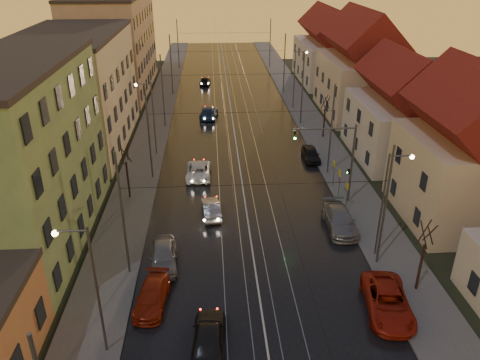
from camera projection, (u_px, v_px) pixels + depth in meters
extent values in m
cube|color=black|center=(233.00, 123.00, 60.29)|extent=(16.00, 120.00, 0.04)
cube|color=#4C4C4C|center=(155.00, 124.00, 59.70)|extent=(4.00, 120.00, 0.15)
cube|color=#4C4C4C|center=(310.00, 121.00, 60.84)|extent=(4.00, 120.00, 0.15)
cube|color=gray|center=(216.00, 123.00, 60.15)|extent=(0.06, 120.00, 0.03)
cube|color=gray|center=(227.00, 123.00, 60.23)|extent=(0.06, 120.00, 0.03)
cube|color=gray|center=(239.00, 122.00, 60.32)|extent=(0.06, 120.00, 0.03)
cube|color=gray|center=(250.00, 122.00, 60.40)|extent=(0.06, 120.00, 0.03)
cube|color=#5D7F50|center=(4.00, 160.00, 33.13)|extent=(10.00, 18.00, 13.00)
cube|color=beige|center=(76.00, 92.00, 51.30)|extent=(10.00, 20.00, 12.00)
cube|color=#9A7D63|center=(114.00, 44.00, 72.41)|extent=(10.00, 24.00, 14.00)
cube|color=beige|center=(461.00, 179.00, 37.29)|extent=(8.50, 10.00, 7.00)
pyramid|color=#5E1515|center=(475.00, 114.00, 34.93)|extent=(8.67, 10.20, 3.80)
cube|color=beige|center=(399.00, 130.00, 49.18)|extent=(9.00, 12.00, 6.00)
pyramid|color=#5E1515|center=(406.00, 86.00, 47.17)|extent=(9.18, 12.24, 3.20)
cube|color=beige|center=(359.00, 86.00, 62.32)|extent=(9.00, 14.00, 7.50)
pyramid|color=#5E1515|center=(364.00, 42.00, 59.81)|extent=(9.18, 14.28, 4.00)
cube|color=beige|center=(327.00, 62.00, 78.70)|extent=(9.00, 16.00, 6.50)
pyramid|color=#5E1515|center=(330.00, 31.00, 76.52)|extent=(9.18, 16.32, 3.50)
cylinder|color=#595B60|center=(123.00, 216.00, 30.02)|extent=(0.16, 0.16, 9.00)
cylinder|color=#595B60|center=(385.00, 208.00, 30.99)|extent=(0.16, 0.16, 9.00)
cylinder|color=#595B60|center=(149.00, 135.00, 43.48)|extent=(0.16, 0.16, 9.00)
cylinder|color=#595B60|center=(331.00, 131.00, 44.46)|extent=(0.16, 0.16, 9.00)
cylinder|color=#595B60|center=(163.00, 92.00, 56.95)|extent=(0.16, 0.16, 9.00)
cylinder|color=#595B60|center=(302.00, 90.00, 57.93)|extent=(0.16, 0.16, 9.00)
cylinder|color=#595B60|center=(171.00, 65.00, 70.42)|extent=(0.16, 0.16, 9.00)
cylinder|color=#595B60|center=(284.00, 64.00, 71.39)|extent=(0.16, 0.16, 9.00)
cylinder|color=#595B60|center=(178.00, 45.00, 86.58)|extent=(0.16, 0.16, 9.00)
cylinder|color=#595B60|center=(270.00, 43.00, 87.55)|extent=(0.16, 0.16, 9.00)
cylinder|color=#595B60|center=(98.00, 294.00, 23.94)|extent=(0.14, 0.14, 8.00)
cylinder|color=#595B60|center=(70.00, 231.00, 22.23)|extent=(1.60, 0.10, 0.10)
sphere|color=#FFD88C|center=(55.00, 233.00, 22.24)|extent=(0.32, 0.32, 0.32)
cylinder|color=#595B60|center=(382.00, 207.00, 32.12)|extent=(0.14, 0.14, 8.00)
cylinder|color=#595B60|center=(402.00, 156.00, 30.50)|extent=(1.60, 0.10, 0.10)
sphere|color=#FFD88C|center=(412.00, 157.00, 30.59)|extent=(0.32, 0.32, 0.32)
cylinder|color=#595B60|center=(154.00, 119.00, 49.08)|extent=(0.14, 0.14, 8.00)
cylinder|color=#595B60|center=(143.00, 84.00, 47.37)|extent=(1.60, 0.10, 0.10)
sphere|color=#FFD88C|center=(136.00, 85.00, 47.37)|extent=(0.32, 0.32, 0.32)
cylinder|color=#595B60|center=(294.00, 80.00, 64.44)|extent=(0.14, 0.14, 8.00)
cylinder|color=#595B60|center=(302.00, 52.00, 62.83)|extent=(1.60, 0.10, 0.10)
sphere|color=#FFD88C|center=(307.00, 52.00, 62.91)|extent=(0.32, 0.32, 0.32)
cylinder|color=#595B60|center=(352.00, 165.00, 39.49)|extent=(0.20, 0.20, 7.20)
cylinder|color=#595B60|center=(324.00, 129.00, 37.90)|extent=(5.20, 0.14, 0.14)
imported|color=black|center=(295.00, 136.00, 38.02)|extent=(0.15, 0.18, 0.90)
sphere|color=#19FF3F|center=(295.00, 138.00, 37.98)|extent=(0.20, 0.20, 0.20)
cylinder|color=black|center=(128.00, 181.00, 41.00)|extent=(0.18, 0.18, 3.50)
cylinder|color=black|center=(128.00, 153.00, 39.98)|extent=(0.37, 0.92, 1.61)
cylinder|color=black|center=(124.00, 153.00, 40.09)|extent=(0.91, 0.40, 1.61)
cylinder|color=black|center=(122.00, 154.00, 39.80)|extent=(0.37, 0.92, 1.61)
cylinder|color=black|center=(126.00, 155.00, 39.70)|extent=(0.84, 0.54, 1.62)
cylinder|color=black|center=(420.00, 268.00, 29.59)|extent=(0.18, 0.18, 3.50)
cylinder|color=black|center=(430.00, 233.00, 28.57)|extent=(0.37, 0.92, 1.61)
cylinder|color=black|center=(424.00, 232.00, 28.68)|extent=(0.91, 0.40, 1.61)
cylinder|color=black|center=(424.00, 235.00, 28.39)|extent=(0.37, 0.92, 1.61)
cylinder|color=black|center=(430.00, 236.00, 28.29)|extent=(0.84, 0.54, 1.62)
cylinder|color=black|center=(324.00, 124.00, 54.74)|extent=(0.18, 0.18, 3.50)
cylinder|color=black|center=(328.00, 102.00, 53.72)|extent=(0.37, 0.92, 1.61)
cylinder|color=black|center=(324.00, 102.00, 53.83)|extent=(0.91, 0.40, 1.61)
cylinder|color=black|center=(324.00, 103.00, 53.54)|extent=(0.37, 0.92, 1.61)
cylinder|color=black|center=(327.00, 103.00, 53.44)|extent=(0.84, 0.54, 1.62)
imported|color=black|center=(209.00, 336.00, 25.63)|extent=(2.10, 4.66, 1.55)
imported|color=gray|center=(211.00, 208.00, 38.75)|extent=(1.76, 4.06, 1.30)
imported|color=silver|center=(198.00, 170.00, 45.53)|extent=(2.38, 5.05, 1.39)
imported|color=navy|center=(209.00, 112.00, 61.98)|extent=(2.71, 5.35, 1.49)
imported|color=black|center=(205.00, 81.00, 77.59)|extent=(1.95, 4.02, 1.32)
imported|color=maroon|center=(152.00, 296.00, 28.84)|extent=(2.22, 4.52, 1.27)
imported|color=gray|center=(163.00, 256.00, 32.48)|extent=(2.14, 4.67, 1.55)
imported|color=#A21E10|center=(388.00, 302.00, 28.22)|extent=(3.25, 5.78, 1.53)
imported|color=gray|center=(340.00, 220.00, 36.88)|extent=(2.18, 5.25, 1.52)
imported|color=black|center=(311.00, 154.00, 49.15)|extent=(1.61, 4.00, 1.36)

